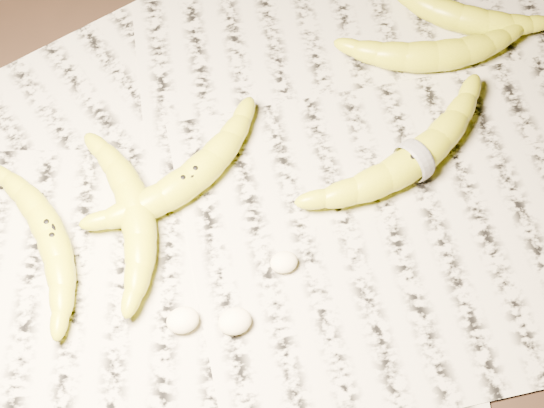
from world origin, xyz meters
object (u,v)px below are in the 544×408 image
object	(u,v)px
banana_upper_a	(435,54)
banana_left_a	(50,234)
banana_left_b	(136,212)
banana_taped	(415,159)
banana_upper_b	(461,16)
banana_center	(189,178)

from	to	relation	value
banana_upper_a	banana_left_a	bearing A→B (deg)	-156.78
banana_left_a	banana_left_b	size ratio (longest dim) A/B	1.01
banana_left_a	banana_left_b	xyz separation A→B (m)	(0.09, -0.00, 0.00)
banana_left_a	banana_taped	bearing A→B (deg)	-103.71
banana_taped	banana_upper_a	world-z (taller)	banana_taped
banana_upper_a	banana_upper_b	bearing A→B (deg)	51.97
banana_left_a	banana_left_b	bearing A→B (deg)	-100.24
banana_left_a	banana_taped	world-z (taller)	banana_taped
banana_left_a	banana_center	bearing A→B (deg)	-91.64
banana_left_b	banana_taped	world-z (taller)	banana_taped
banana_taped	banana_upper_b	xyz separation A→B (m)	(0.14, 0.18, -0.00)
banana_taped	banana_center	bearing A→B (deg)	147.39
banana_left_a	banana_upper_a	distance (m)	0.50
banana_left_a	banana_taped	distance (m)	0.41
banana_left_b	banana_center	world-z (taller)	banana_center
banana_left_b	banana_left_a	bearing A→B (deg)	90.34
banana_center	banana_upper_b	world-z (taller)	banana_center
banana_center	banana_left_b	bearing A→B (deg)	174.29
banana_left_b	banana_upper_b	world-z (taller)	same
banana_taped	banana_upper_b	bearing A→B (deg)	31.70
banana_taped	banana_upper_a	bearing A→B (deg)	37.30
banana_center	banana_upper_a	bearing A→B (deg)	-11.46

